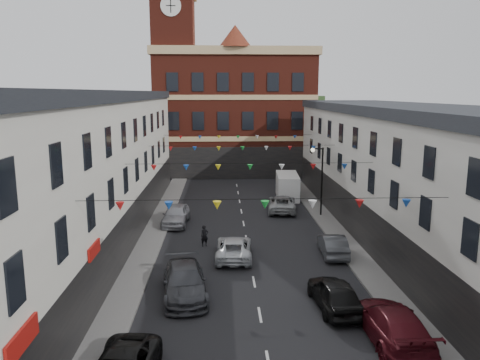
{
  "coord_description": "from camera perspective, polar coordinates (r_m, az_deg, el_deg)",
  "views": [
    {
      "loc": [
        -1.84,
        -24.92,
        10.57
      ],
      "look_at": [
        -0.44,
        8.47,
        4.3
      ],
      "focal_mm": 35.0,
      "sensor_mm": 36.0,
      "label": 1
    }
  ],
  "objects": [
    {
      "name": "ground",
      "position": [
        27.13,
        1.71,
        -12.31
      ],
      "size": [
        160.0,
        160.0,
        0.0
      ],
      "primitive_type": "plane",
      "color": "black",
      "rests_on": "ground"
    },
    {
      "name": "pavement_left",
      "position": [
        29.34,
        -12.38,
        -10.6
      ],
      "size": [
        1.8,
        64.0,
        0.15
      ],
      "primitive_type": "cube",
      "color": "#605E5B",
      "rests_on": "ground"
    },
    {
      "name": "pavement_right",
      "position": [
        30.19,
        14.82,
        -10.09
      ],
      "size": [
        1.8,
        64.0,
        0.15
      ],
      "primitive_type": "cube",
      "color": "#605E5B",
      "rests_on": "ground"
    },
    {
      "name": "terrace_left",
      "position": [
        28.25,
        -22.96,
        -0.88
      ],
      "size": [
        8.4,
        56.0,
        10.7
      ],
      "color": "beige",
      "rests_on": "ground"
    },
    {
      "name": "terrace_right",
      "position": [
        29.84,
        24.82,
        -1.43
      ],
      "size": [
        8.4,
        56.0,
        9.7
      ],
      "color": "silver",
      "rests_on": "ground"
    },
    {
      "name": "civic_building",
      "position": [
        62.94,
        -0.73,
        8.4
      ],
      "size": [
        20.6,
        13.3,
        18.5
      ],
      "color": "maroon",
      "rests_on": "ground"
    },
    {
      "name": "clock_tower",
      "position": [
        60.35,
        -8.04,
        14.66
      ],
      "size": [
        5.6,
        5.6,
        30.0
      ],
      "color": "maroon",
      "rests_on": "ground"
    },
    {
      "name": "distant_hill",
      "position": [
        87.13,
        -3.84,
        6.93
      ],
      "size": [
        40.0,
        14.0,
        10.0
      ],
      "primitive_type": "cube",
      "color": "#2F5025",
      "rests_on": "ground"
    },
    {
      "name": "street_lamp",
      "position": [
        40.37,
        9.63,
        0.97
      ],
      "size": [
        1.1,
        0.36,
        6.0
      ],
      "color": "black",
      "rests_on": "ground"
    },
    {
      "name": "car_left_d",
      "position": [
        25.29,
        -6.78,
        -12.2
      ],
      "size": [
        2.87,
        5.7,
        1.59
      ],
      "primitive_type": "imported",
      "rotation": [
        0.0,
        0.0,
        0.12
      ],
      "color": "#393B40",
      "rests_on": "ground"
    },
    {
      "name": "car_left_e",
      "position": [
        38.33,
        -7.82,
        -4.22
      ],
      "size": [
        2.17,
        4.9,
        1.64
      ],
      "primitive_type": "imported",
      "rotation": [
        0.0,
        0.0,
        -0.05
      ],
      "color": "gray",
      "rests_on": "ground"
    },
    {
      "name": "car_right_c",
      "position": [
        21.99,
        18.13,
        -16.32
      ],
      "size": [
        2.27,
        5.54,
        1.6
      ],
      "primitive_type": "imported",
      "rotation": [
        0.0,
        0.0,
        3.15
      ],
      "color": "#4D0F17",
      "rests_on": "ground"
    },
    {
      "name": "car_right_d",
      "position": [
        24.2,
        11.5,
        -13.44
      ],
      "size": [
        2.2,
        4.76,
        1.58
      ],
      "primitive_type": "imported",
      "rotation": [
        0.0,
        0.0,
        3.22
      ],
      "color": "black",
      "rests_on": "ground"
    },
    {
      "name": "car_right_e",
      "position": [
        31.66,
        11.23,
        -7.75
      ],
      "size": [
        1.72,
        4.34,
        1.41
      ],
      "primitive_type": "imported",
      "rotation": [
        0.0,
        0.0,
        3.09
      ],
      "color": "#45474B",
      "rests_on": "ground"
    },
    {
      "name": "car_right_f",
      "position": [
        42.37,
        5.13,
        -2.86
      ],
      "size": [
        2.97,
        5.46,
        1.45
      ],
      "primitive_type": "imported",
      "rotation": [
        0.0,
        0.0,
        3.03
      ],
      "color": "#A3A6A7",
      "rests_on": "ground"
    },
    {
      "name": "moving_car",
      "position": [
        30.56,
        -0.75,
        -8.26
      ],
      "size": [
        2.48,
        5.01,
        1.37
      ],
      "primitive_type": "imported",
      "rotation": [
        0.0,
        0.0,
        3.1
      ],
      "color": "silver",
      "rests_on": "ground"
    },
    {
      "name": "white_van",
      "position": [
        47.81,
        5.79,
        -0.73
      ],
      "size": [
        2.46,
        5.58,
        2.41
      ],
      "primitive_type": "cube",
      "rotation": [
        0.0,
        0.0,
        -0.07
      ],
      "color": "white",
      "rests_on": "ground"
    },
    {
      "name": "pedestrian",
      "position": [
        32.85,
        -4.35,
        -6.81
      ],
      "size": [
        0.64,
        0.54,
        1.5
      ],
      "primitive_type": "imported",
      "rotation": [
        0.0,
        0.0,
        0.4
      ],
      "color": "black",
      "rests_on": "ground"
    }
  ]
}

